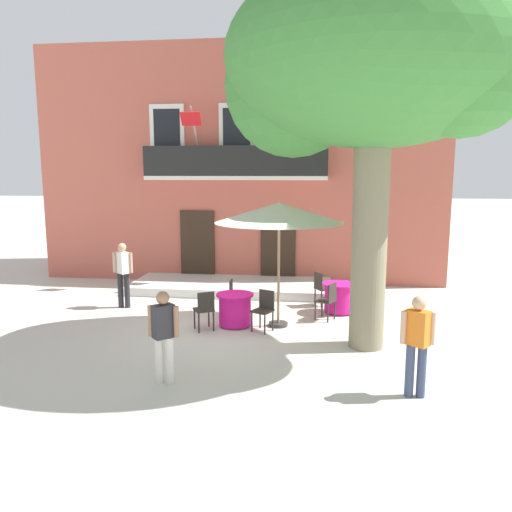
{
  "coord_description": "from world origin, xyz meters",
  "views": [
    {
      "loc": [
        1.9,
        -10.72,
        3.52
      ],
      "look_at": [
        0.23,
        2.46,
        1.3
      ],
      "focal_mm": 35.35,
      "sensor_mm": 36.0,
      "label": 1
    }
  ],
  "objects": [
    {
      "name": "pedestrian_by_tree",
      "position": [
        3.45,
        -2.95,
        0.93
      ],
      "size": [
        0.53,
        0.38,
        1.64
      ],
      "color": "#384260",
      "rests_on": "ground"
    },
    {
      "name": "cafe_chair_near_tree_1",
      "position": [
        -0.11,
        1.12,
        0.53
      ],
      "size": [
        0.42,
        0.42,
        0.91
      ],
      "color": "#2D2823",
      "rests_on": "ground"
    },
    {
      "name": "plane_tree",
      "position": [
        2.8,
        -0.63,
        5.51
      ],
      "size": [
        5.84,
        5.12,
        7.37
      ],
      "color": "#7F755B",
      "rests_on": "ground"
    },
    {
      "name": "cafe_chair_near_tree_2",
      "position": [
        -0.6,
        -0.08,
        0.53
      ],
      "size": [
        0.55,
        0.55,
        0.91
      ],
      "color": "#2D2823",
      "rests_on": "ground"
    },
    {
      "name": "cafe_table_middle",
      "position": [
        2.43,
        1.79,
        0.39
      ],
      "size": [
        0.86,
        0.86,
        0.76
      ],
      "color": "#DB1984",
      "rests_on": "ground"
    },
    {
      "name": "cafe_chair_middle_2",
      "position": [
        1.99,
        2.4,
        0.53
      ],
      "size": [
        0.55,
        0.55,
        0.91
      ],
      "color": "#2D2823",
      "rests_on": "ground"
    },
    {
      "name": "cafe_umbrella",
      "position": [
        1.0,
        0.49,
        2.61
      ],
      "size": [
        2.9,
        2.9,
        2.85
      ],
      "color": "#997A56",
      "rests_on": "ground"
    },
    {
      "name": "entrance_step_platform",
      "position": [
        -0.68,
        3.86,
        0.12
      ],
      "size": [
        5.94,
        2.27,
        0.25
      ],
      "primitive_type": "cube",
      "color": "silver",
      "rests_on": "ground"
    },
    {
      "name": "pedestrian_near_entrance",
      "position": [
        -3.15,
        1.59,
        0.97
      ],
      "size": [
        0.53,
        0.39,
        1.71
      ],
      "color": "#232328",
      "rests_on": "ground"
    },
    {
      "name": "cafe_chair_near_tree_0",
      "position": [
        0.71,
        0.11,
        0.53
      ],
      "size": [
        0.54,
        0.54,
        0.91
      ],
      "color": "#2D2823",
      "rests_on": "ground"
    },
    {
      "name": "cafe_table_near_tree",
      "position": [
        0.01,
        0.37,
        0.39
      ],
      "size": [
        0.86,
        0.86,
        0.76
      ],
      "color": "#DB1984",
      "rests_on": "ground"
    },
    {
      "name": "cafe_chair_middle_0",
      "position": [
        2.14,
        1.09,
        0.53
      ],
      "size": [
        0.54,
        0.54,
        0.91
      ],
      "color": "#2D2823",
      "rests_on": "ground"
    },
    {
      "name": "building_facade",
      "position": [
        -0.68,
        6.99,
        3.75
      ],
      "size": [
        13.0,
        5.09,
        7.5
      ],
      "color": "#BC5B4C",
      "rests_on": "ground"
    },
    {
      "name": "pedestrian_mid_plaza",
      "position": [
        -0.63,
        -2.94,
        0.9
      ],
      "size": [
        0.53,
        0.39,
        1.59
      ],
      "color": "silver",
      "rests_on": "ground"
    },
    {
      "name": "cafe_chair_middle_1",
      "position": [
        3.18,
        1.85,
        0.53
      ],
      "size": [
        0.41,
        0.41,
        0.91
      ],
      "color": "#2D2823",
      "rests_on": "ground"
    },
    {
      "name": "ground_plane",
      "position": [
        0.0,
        0.0,
        0.0
      ],
      "size": [
        120.0,
        120.0,
        0.0
      ],
      "primitive_type": "plane",
      "color": "beige"
    }
  ]
}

